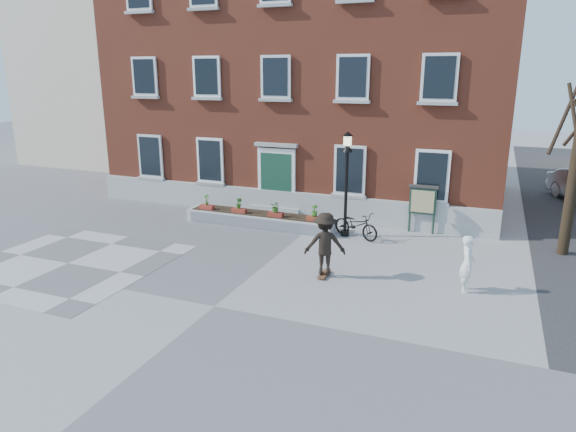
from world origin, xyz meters
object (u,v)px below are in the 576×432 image
at_px(lamp_post, 347,170).
at_px(bicycle, 356,225).
at_px(skateboarder, 325,244).
at_px(bystander, 467,264).
at_px(notice_board, 423,201).

bearing_deg(lamp_post, bicycle, -12.38).
bearing_deg(skateboarder, bystander, 6.36).
bearing_deg(skateboarder, lamp_post, 97.20).
distance_m(bicycle, skateboarder, 4.04).
bearing_deg(notice_board, bystander, -69.21).
height_order(bicycle, bystander, bystander).
height_order(bicycle, skateboarder, skateboarder).
xyz_separation_m(bicycle, bystander, (4.11, -3.55, 0.31)).
height_order(bicycle, notice_board, notice_board).
distance_m(bicycle, notice_board, 2.77).
height_order(lamp_post, skateboarder, lamp_post).
bearing_deg(lamp_post, notice_board, 28.88).
xyz_separation_m(bystander, lamp_post, (-4.56, 3.65, 1.72)).
xyz_separation_m(lamp_post, notice_board, (2.62, 1.45, -1.28)).
distance_m(bystander, notice_board, 5.48).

